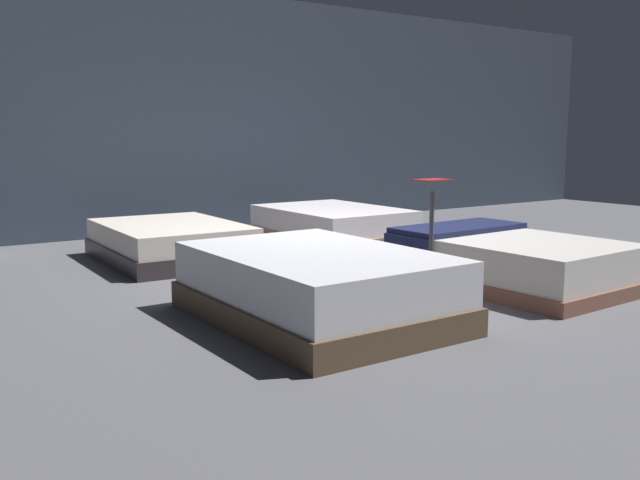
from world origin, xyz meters
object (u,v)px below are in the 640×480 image
(price_sign, at_px, (431,255))
(bed_0, at_px, (316,286))
(bed_1, at_px, (510,261))
(bed_3, at_px, (333,226))
(bed_2, at_px, (171,242))

(price_sign, bearing_deg, bed_0, 177.67)
(bed_0, height_order, bed_1, bed_0)
(bed_1, height_order, bed_3, bed_1)
(bed_2, height_order, price_sign, price_sign)
(bed_2, xyz_separation_m, bed_3, (2.27, 0.00, 0.02))
(bed_3, bearing_deg, bed_0, -127.37)
(bed_0, distance_m, price_sign, 1.16)
(bed_2, relative_size, price_sign, 1.92)
(bed_1, xyz_separation_m, price_sign, (-1.10, -0.06, 0.18))
(bed_2, distance_m, bed_3, 2.27)
(bed_1, bearing_deg, bed_0, 178.02)
(bed_0, distance_m, bed_3, 3.83)
(bed_0, relative_size, bed_3, 1.06)
(bed_0, bearing_deg, price_sign, -2.57)
(bed_2, xyz_separation_m, price_sign, (1.09, -3.09, 0.20))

